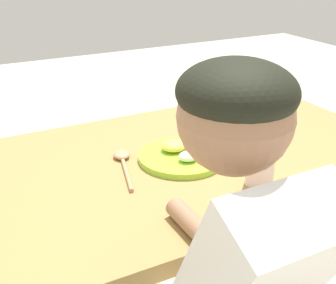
{
  "coord_description": "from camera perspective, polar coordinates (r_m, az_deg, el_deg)",
  "views": [
    {
      "loc": [
        -0.43,
        -0.94,
        1.19
      ],
      "look_at": [
        0.1,
        0.07,
        0.68
      ],
      "focal_mm": 47.94,
      "sensor_mm": 36.0,
      "label": 1
    }
  ],
  "objects": [
    {
      "name": "dining_table",
      "position": [
        1.19,
        -2.72,
        -5.79
      ],
      "size": [
        1.46,
        0.72,
        0.66
      ],
      "color": "olive",
      "rests_on": "ground_plane"
    },
    {
      "name": "fork",
      "position": [
        1.27,
        9.05,
        -0.59
      ],
      "size": [
        0.03,
        0.19,
        0.01
      ],
      "rotation": [
        0.0,
        0.0,
        1.5
      ],
      "color": "silver",
      "rests_on": "dining_table"
    },
    {
      "name": "plate",
      "position": [
        1.19,
        1.72,
        -1.67
      ],
      "size": [
        0.23,
        0.23,
        0.05
      ],
      "color": "#96D236",
      "rests_on": "dining_table"
    },
    {
      "name": "drinking_cup",
      "position": [
        1.08,
        11.64,
        -3.2
      ],
      "size": [
        0.07,
        0.07,
        0.09
      ],
      "primitive_type": "cylinder",
      "color": "silver",
      "rests_on": "dining_table"
    },
    {
      "name": "spoon",
      "position": [
        1.17,
        -5.73,
        -2.32
      ],
      "size": [
        0.08,
        0.21,
        0.02
      ],
      "rotation": [
        0.0,
        0.0,
        1.31
      ],
      "color": "tan",
      "rests_on": "dining_table"
    }
  ]
}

